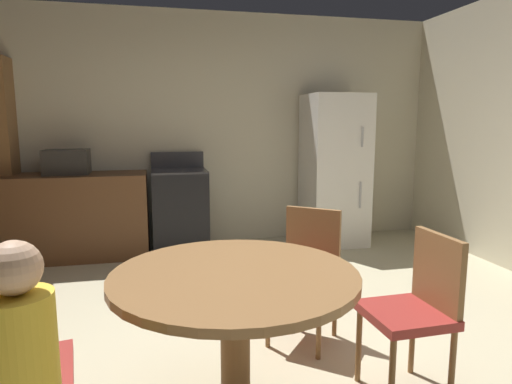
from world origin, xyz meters
TOP-DOWN VIEW (x-y plane):
  - ground_plane at (0.00, 0.00)m, footprint 14.00×14.00m
  - wall_back at (0.00, 3.03)m, footprint 5.70×0.12m
  - kitchen_counter at (-1.66, 2.63)m, footprint 1.78×0.60m
  - oven_range at (-0.42, 2.64)m, footprint 0.60×0.60m
  - refrigerator at (1.39, 2.58)m, footprint 0.68×0.68m
  - microwave at (-1.58, 2.63)m, footprint 0.44×0.32m
  - dining_table at (-0.33, -0.38)m, footprint 1.15×1.15m
  - chair_northeast at (0.28, 0.37)m, footprint 0.56×0.56m
  - chair_east at (0.64, -0.35)m, footprint 0.41×0.41m

SIDE VIEW (x-z plane):
  - ground_plane at x=0.00m, z-range 0.00..0.00m
  - kitchen_counter at x=-1.66m, z-range 0.00..0.90m
  - oven_range at x=-0.42m, z-range -0.08..1.02m
  - chair_northeast at x=0.28m, z-range 0.07..0.94m
  - chair_east at x=0.64m, z-range 0.07..0.94m
  - dining_table at x=-0.33m, z-range 0.22..0.98m
  - refrigerator at x=1.39m, z-range 0.00..1.76m
  - microwave at x=-1.58m, z-range 0.90..1.16m
  - wall_back at x=0.00m, z-range 0.00..2.70m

